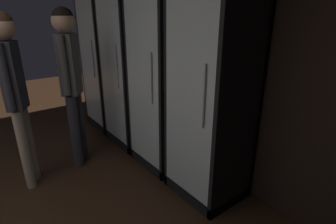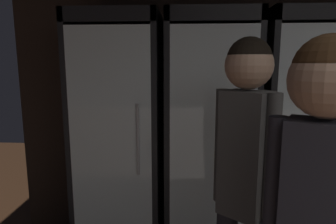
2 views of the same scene
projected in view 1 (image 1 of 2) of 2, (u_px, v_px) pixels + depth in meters
wall_back at (232, 45)px, 2.43m from camera, size 6.00×0.06×2.80m
cooler_far_left at (110, 64)px, 3.94m from camera, size 0.66×0.58×1.98m
cooler_left at (134, 71)px, 3.41m from camera, size 0.66×0.58×1.98m
cooler_center at (167, 82)px, 2.88m from camera, size 0.66×0.58×1.98m
cooler_right at (215, 97)px, 2.36m from camera, size 0.66×0.58×1.98m
shopper_near at (70, 73)px, 2.81m from camera, size 0.28×0.27×1.74m
shopper_far at (13, 80)px, 2.40m from camera, size 0.29×0.22×1.70m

